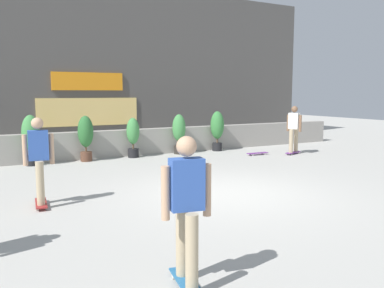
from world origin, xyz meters
name	(u,v)px	position (x,y,z in m)	size (l,w,h in m)	color
ground_plane	(225,193)	(0.00, 0.00, 0.00)	(48.00, 48.00, 0.00)	#B2AFA8
planter_wall	(130,143)	(0.00, 6.00, 0.45)	(18.00, 0.40, 0.90)	gray
building_backdrop	(96,67)	(0.00, 10.00, 3.25)	(20.00, 2.08, 6.50)	#4C4947
potted_plant_0	(31,136)	(-3.23, 5.55, 0.88)	(0.52, 0.52, 1.51)	black
potted_plant_1	(86,135)	(-1.61, 5.55, 0.83)	(0.48, 0.48, 1.44)	brown
potted_plant_2	(133,135)	(-0.04, 5.55, 0.75)	(0.43, 0.43, 1.33)	black
potted_plant_3	(179,131)	(1.68, 5.55, 0.80)	(0.47, 0.47, 1.40)	#2D2823
potted_plant_4	(217,128)	(3.27, 5.55, 0.86)	(0.50, 0.50, 1.48)	black
skater_mid_plaza	(294,128)	(5.18, 3.55, 0.94)	(0.82, 0.53, 1.70)	#72338C
skater_far_right	(39,158)	(-3.66, 0.79, 0.94)	(0.56, 0.82, 1.70)	maroon
skater_far_left	(187,205)	(-2.74, -3.42, 0.94)	(0.55, 0.82, 1.70)	#266699
skateboard_aside	(258,153)	(3.96, 4.00, 0.06)	(0.80, 0.21, 0.08)	#72338C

